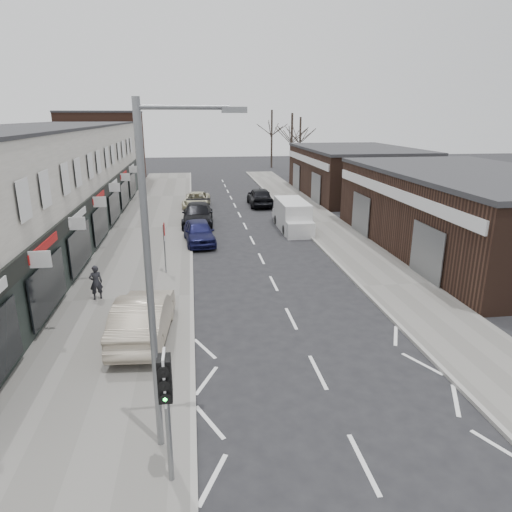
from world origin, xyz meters
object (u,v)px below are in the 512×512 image
object	(u,v)px
sedan_on_pavement	(143,317)
traffic_light	(166,389)
parked_car_left_a	(199,232)
parked_car_right_a	(288,215)
parked_car_right_b	(260,197)
pedestrian	(96,282)
street_lamp	(157,268)
warning_sign	(164,233)
white_van	(293,216)
parked_car_left_b	(198,215)
parked_car_left_c	(196,200)

from	to	relation	value
sedan_on_pavement	traffic_light	bearing A→B (deg)	104.07
parked_car_left_a	parked_car_right_a	xyz separation A→B (m)	(6.54, 4.05, 0.01)
parked_car_right_a	parked_car_right_b	size ratio (longest dim) A/B	0.95
parked_car_left_a	parked_car_right_b	bearing A→B (deg)	59.70
pedestrian	parked_car_right_b	world-z (taller)	pedestrian
parked_car_left_a	parked_car_right_b	size ratio (longest dim) A/B	0.90
street_lamp	warning_sign	xyz separation A→B (m)	(-0.63, 12.80, -2.42)
parked_car_right_b	warning_sign	bearing A→B (deg)	67.78
white_van	sedan_on_pavement	world-z (taller)	white_van
traffic_light	parked_car_right_b	world-z (taller)	traffic_light
sedan_on_pavement	parked_car_left_b	bearing A→B (deg)	-92.82
warning_sign	parked_car_left_c	world-z (taller)	warning_sign
traffic_light	parked_car_left_a	world-z (taller)	traffic_light
sedan_on_pavement	parked_car_right_a	xyz separation A→B (m)	(8.74, 16.80, -0.17)
parked_car_left_a	parked_car_left_c	xyz separation A→B (m)	(0.00, 11.82, -0.09)
parked_car_left_c	parked_car_right_a	distance (m)	10.15
pedestrian	parked_car_left_b	xyz separation A→B (m)	(4.58, 13.89, -0.10)
sedan_on_pavement	parked_car_right_a	distance (m)	18.94
parked_car_left_a	white_van	bearing A→B (deg)	17.69
white_van	parked_car_left_b	size ratio (longest dim) A/B	0.97
white_van	parked_car_left_b	distance (m)	7.00
sedan_on_pavement	parked_car_left_c	distance (m)	24.66
parked_car_left_a	parked_car_left_c	bearing A→B (deg)	84.95
traffic_light	parked_car_right_b	xyz separation A→B (m)	(6.60, 31.57, -1.59)
parked_car_left_b	sedan_on_pavement	bearing A→B (deg)	-94.73
white_van	parked_car_left_c	distance (m)	11.21
warning_sign	pedestrian	distance (m)	4.41
white_van	parked_car_left_b	bearing A→B (deg)	161.03
pedestrian	parked_car_right_a	world-z (taller)	pedestrian
sedan_on_pavement	parked_car_left_b	world-z (taller)	sedan_on_pavement
parked_car_left_b	parked_car_right_b	size ratio (longest dim) A/B	1.12
traffic_light	parked_car_left_b	distance (m)	24.85
street_lamp	parked_car_right_a	size ratio (longest dim) A/B	1.74
street_lamp	parked_car_left_a	xyz separation A→B (m)	(1.13, 18.48, -3.87)
pedestrian	white_van	bearing A→B (deg)	-155.88
street_lamp	parked_car_right_a	xyz separation A→B (m)	(7.66, 22.53, -3.86)
street_lamp	parked_car_right_b	xyz separation A→B (m)	(6.73, 30.36, -3.79)
street_lamp	warning_sign	bearing A→B (deg)	92.84
pedestrian	parked_car_left_b	size ratio (longest dim) A/B	0.28
street_lamp	sedan_on_pavement	bearing A→B (deg)	100.67
street_lamp	pedestrian	world-z (taller)	street_lamp
parked_car_right_a	parked_car_right_b	bearing A→B (deg)	-82.83
warning_sign	parked_car_right_a	distance (m)	12.87
parked_car_left_b	parked_car_right_a	bearing A→B (deg)	-6.64
traffic_light	warning_sign	size ratio (longest dim) A/B	1.15
sedan_on_pavement	parked_car_left_c	xyz separation A→B (m)	(2.21, 24.56, -0.27)
traffic_light	street_lamp	world-z (taller)	street_lamp
warning_sign	pedestrian	world-z (taller)	warning_sign
street_lamp	sedan_on_pavement	xyz separation A→B (m)	(-1.08, 5.73, -3.69)
white_van	parked_car_right_b	distance (m)	9.16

